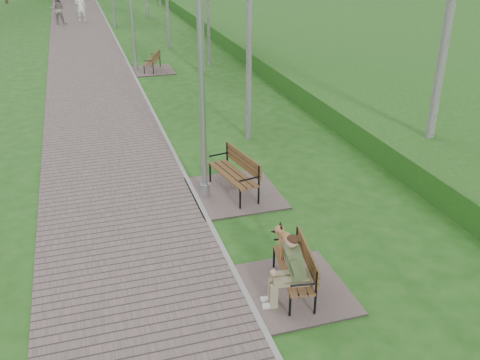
% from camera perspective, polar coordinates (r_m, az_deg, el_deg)
% --- Properties ---
extents(ground, '(120.00, 120.00, 0.00)m').
position_cam_1_polar(ground, '(8.28, 4.04, -18.42)').
color(ground, '#215917').
rests_on(ground, ground).
extents(walkway, '(3.50, 67.00, 0.04)m').
position_cam_1_polar(walkway, '(27.62, -16.06, 12.65)').
color(walkway, '#695955').
rests_on(walkway, ground).
extents(kerb, '(0.10, 67.00, 0.05)m').
position_cam_1_polar(kerb, '(27.71, -12.38, 13.10)').
color(kerb, '#999993').
rests_on(kerb, ground).
extents(embankment, '(14.00, 70.00, 1.60)m').
position_cam_1_polar(embankment, '(29.80, 12.22, 13.91)').
color(embankment, '#427F2E').
rests_on(embankment, ground).
extents(bench_main, '(1.77, 1.96, 1.54)m').
position_cam_1_polar(bench_main, '(9.23, 5.55, -9.74)').
color(bench_main, '#695955').
rests_on(bench_main, ground).
extents(bench_second, '(2.01, 2.23, 1.23)m').
position_cam_1_polar(bench_second, '(12.53, -0.70, -0.52)').
color(bench_second, '#695955').
rests_on(bench_second, ground).
extents(bench_third, '(1.66, 1.85, 1.02)m').
position_cam_1_polar(bench_third, '(23.95, -9.31, 11.83)').
color(bench_third, '#695955').
rests_on(bench_third, ground).
extents(lamp_post_near, '(0.22, 0.22, 5.60)m').
position_cam_1_polar(lamp_post_near, '(11.57, -4.09, 9.81)').
color(lamp_post_near, '#9B9EA3').
rests_on(lamp_post_near, ground).
extents(lamp_post_second, '(0.19, 0.19, 4.98)m').
position_cam_1_polar(lamp_post_second, '(23.82, -11.46, 16.85)').
color(lamp_post_second, '#9B9EA3').
rests_on(lamp_post_second, ground).
extents(pedestrian_near, '(0.69, 0.47, 1.84)m').
position_cam_1_polar(pedestrian_near, '(37.93, -16.64, 17.28)').
color(pedestrian_near, white).
rests_on(pedestrian_near, ground).
extents(pedestrian_far, '(1.00, 0.83, 1.89)m').
position_cam_1_polar(pedestrian_far, '(37.06, -18.88, 16.85)').
color(pedestrian_far, gray).
rests_on(pedestrian_far, ground).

